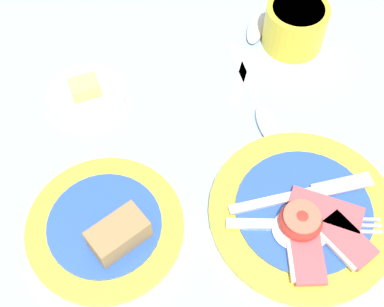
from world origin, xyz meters
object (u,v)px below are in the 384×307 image
Objects in this scene: teaspoon_near_cup at (252,41)px; breakfast_plate at (305,216)px; butter_dish at (86,93)px; teaspoon_by_saucer at (261,111)px; bread_plate at (107,228)px; sugar_cup at (295,24)px.

breakfast_plate is at bearing -155.23° from teaspoon_near_cup.
butter_dish reaches higher than teaspoon_by_saucer.
teaspoon_near_cup is (0.26, 0.06, -0.00)m from butter_dish.
bread_plate is 0.99× the size of teaspoon_by_saucer.
butter_dish is (-0.01, 0.21, -0.00)m from bread_plate.
butter_dish reaches higher than teaspoon_near_cup.
breakfast_plate reaches higher than butter_dish.
teaspoon_by_saucer is at bearing 93.86° from breakfast_plate.
breakfast_plate is 1.29× the size of teaspoon_near_cup.
bread_plate is at bearing -139.25° from sugar_cup.
breakfast_plate is 2.12× the size of butter_dish.
butter_dish is 0.25m from teaspoon_by_saucer.
bread_plate is 1.06× the size of teaspoon_near_cup.
sugar_cup is at bearing 40.75° from bread_plate.
breakfast_plate is 0.17m from teaspoon_by_saucer.
bread_plate is (-0.24, 0.03, -0.00)m from breakfast_plate.
sugar_cup is at bearing 140.97° from teaspoon_by_saucer.
teaspoon_by_saucer is 1.07× the size of teaspoon_near_cup.
teaspoon_by_saucer is at bearing -162.05° from teaspoon_near_cup.
bread_plate is 0.27m from teaspoon_by_saucer.
sugar_cup is (0.31, 0.26, 0.03)m from bread_plate.
butter_dish is at bearing -170.71° from sugar_cup.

